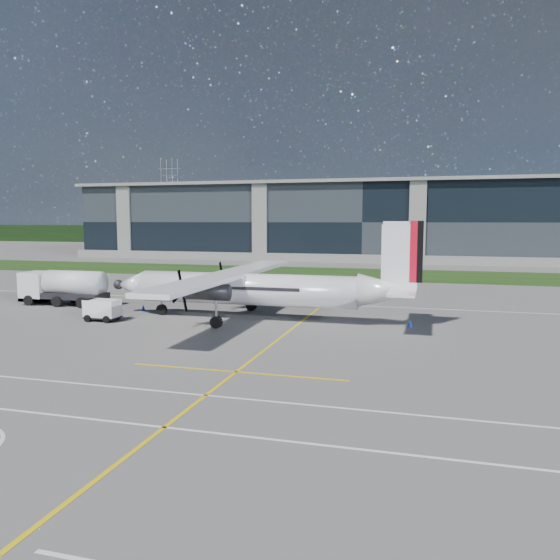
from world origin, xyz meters
The scene contains 15 objects.
ground centered at (0.00, 40.00, 0.00)m, with size 400.00×400.00×0.00m, color #585553.
grass_strip centered at (0.00, 48.00, 0.02)m, with size 400.00×18.00×0.04m, color black.
terminal_building centered at (0.00, 80.00, 7.50)m, with size 120.00×20.00×15.00m, color black.
tree_line centered at (0.00, 140.00, 3.00)m, with size 400.00×6.00×6.00m, color black.
pylon_west centered at (-80.00, 150.00, 15.00)m, with size 9.00×4.60×30.00m, color gray, non-canonical shape.
yellow_taxiway_centerline centered at (3.00, 10.00, 0.01)m, with size 0.20×70.00×0.01m, color yellow.
white_lane_line centered at (0.00, -14.00, 0.01)m, with size 90.00×0.15×0.01m, color white.
turboprop_aircraft centered at (-0.58, 8.66, 3.96)m, with size 25.45×26.39×7.92m, color white, non-canonical shape.
fuel_tanker_truck centered at (-21.12, 11.10, 1.64)m, with size 8.72×2.84×3.27m, color silver, non-canonical shape.
baggage_tug centered at (-12.32, 4.98, 0.85)m, with size 2.82×1.69×1.69m, color white, non-canonical shape.
ground_crew_person centered at (-11.67, 6.07, 1.00)m, with size 0.81×0.58×2.00m, color #F25907.
safety_cone_stbdwing centered at (-3.33, 22.16, 0.25)m, with size 0.36×0.36×0.50m, color #0E41F5.
safety_cone_tail centered at (11.33, 8.87, 0.25)m, with size 0.36×0.36×0.50m, color #0E41F5.
safety_cone_nose_stbd centered at (-11.76, 10.33, 0.25)m, with size 0.36×0.36×0.50m, color #0E41F5.
safety_cone_nose_port centered at (-11.99, 7.04, 0.25)m, with size 0.36×0.36×0.50m, color #0E41F5.
Camera 1 is at (12.77, -32.33, 7.98)m, focal length 35.00 mm.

